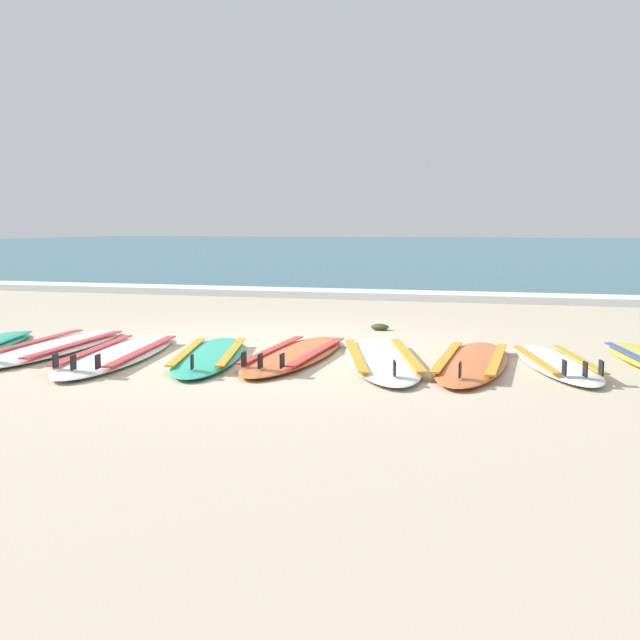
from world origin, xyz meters
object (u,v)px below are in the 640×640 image
surfboard_1 (54,347)px  surfboard_7 (557,363)px  surfboard_6 (472,362)px  surfboard_2 (119,354)px  surfboard_5 (381,359)px  surfboard_4 (295,354)px  surfboard_3 (210,355)px

surfboard_1 → surfboard_7: same height
surfboard_6 → surfboard_2: bearing=-171.5°
surfboard_5 → surfboard_7: size_ratio=1.24×
surfboard_1 → surfboard_4: size_ratio=1.10×
surfboard_4 → surfboard_5: same height
surfboard_1 → surfboard_5: 3.04m
surfboard_2 → surfboard_7: size_ratio=1.26×
surfboard_2 → surfboard_7: bearing=8.7°
surfboard_5 → surfboard_1: bearing=-176.3°
surfboard_4 → surfboard_7: 2.19m
surfboard_3 → surfboard_7: 2.90m
surfboard_1 → surfboard_6: size_ratio=1.11×
surfboard_3 → surfboard_5: bearing=9.6°
surfboard_3 → surfboard_5: (1.46, 0.25, -0.00)m
surfboard_3 → surfboard_4: same height
surfboard_7 → surfboard_5: bearing=-173.1°
surfboard_4 → surfboard_6: size_ratio=1.01×
surfboard_1 → surfboard_4: same height
surfboard_4 → surfboard_5: size_ratio=0.92×
surfboard_2 → surfboard_4: (1.48, 0.40, 0.00)m
surfboard_6 → surfboard_7: bearing=9.9°
surfboard_3 → surfboard_1: bearing=178.2°
surfboard_4 → surfboard_5: bearing=-0.7°
surfboard_2 → surfboard_6: size_ratio=1.12×
surfboard_5 → surfboard_7: bearing=6.9°
surfboard_4 → surfboard_7: (2.18, 0.16, 0.00)m
surfboard_2 → surfboard_5: size_ratio=1.02×
surfboard_3 → surfboard_7: size_ratio=1.11×
surfboard_3 → surfboard_4: bearing=20.4°
surfboard_1 → surfboard_7: size_ratio=1.26×
surfboard_1 → surfboard_6: same height
surfboard_1 → surfboard_3: size_ratio=1.13×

